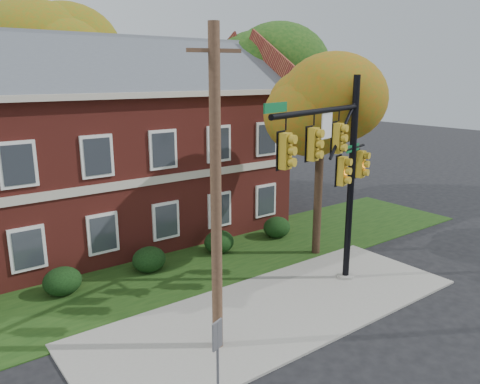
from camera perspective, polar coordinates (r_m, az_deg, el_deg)
ground at (r=16.06m, az=6.93°, el=-15.54°), size 120.00×120.00×0.00m
sidewalk at (r=16.68m, az=4.49°, el=-14.12°), size 14.00×5.00×0.08m
grass_strip at (r=20.32m, az=-4.96°, el=-8.82°), size 30.00×6.00×0.04m
apartment_building at (r=23.44m, az=-17.25°, el=6.28°), size 18.80×8.80×9.74m
hedge_left at (r=18.72m, az=-20.84°, el=-10.13°), size 1.40×1.26×1.05m
hedge_center at (r=19.82m, az=-11.03°, el=-8.07°), size 1.40×1.26×1.05m
hedge_right at (r=21.44m, az=-2.57°, el=-6.09°), size 1.40×1.26×1.05m
hedge_far_right at (r=23.48m, az=4.51°, el=-4.31°), size 1.40×1.26×1.05m
tree_near_right at (r=20.46m, az=10.66°, el=10.36°), size 4.50×4.25×8.58m
tree_right_rear at (r=29.74m, az=3.23°, el=14.45°), size 6.30×5.95×10.62m
tree_far_rear at (r=31.14m, az=-20.51°, el=14.93°), size 6.84×6.46×11.52m
traffic_signal at (r=16.74m, az=11.60°, el=3.50°), size 6.86×2.20×7.93m
utility_pole at (r=12.84m, az=-2.95°, el=-0.49°), size 1.40×0.55×9.23m
sign_post at (r=11.41m, az=-2.75°, el=-18.94°), size 0.35×0.17×2.49m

